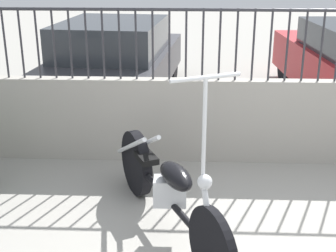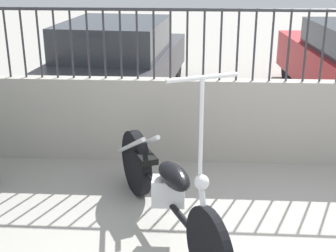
# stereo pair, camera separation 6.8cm
# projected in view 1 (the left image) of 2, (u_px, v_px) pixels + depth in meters

# --- Properties ---
(low_wall) EXTENTS (9.01, 0.18, 0.99)m
(low_wall) POSITION_uv_depth(u_px,v_px,m) (257.00, 121.00, 5.51)
(low_wall) COLOR #9E998E
(low_wall) RESTS_ON ground_plane
(fence_railing) EXTENTS (9.01, 0.04, 0.80)m
(fence_railing) POSITION_uv_depth(u_px,v_px,m) (263.00, 33.00, 5.16)
(fence_railing) COLOR #2D2D33
(fence_railing) RESTS_ON low_wall
(motorcycle_black) EXTENTS (1.12, 2.16, 1.59)m
(motorcycle_black) POSITION_uv_depth(u_px,v_px,m) (163.00, 185.00, 4.15)
(motorcycle_black) COLOR black
(motorcycle_black) RESTS_ON ground_plane
(car_dark_grey) EXTENTS (2.12, 4.40, 1.35)m
(car_dark_grey) POSITION_uv_depth(u_px,v_px,m) (115.00, 61.00, 7.86)
(car_dark_grey) COLOR black
(car_dark_grey) RESTS_ON ground_plane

